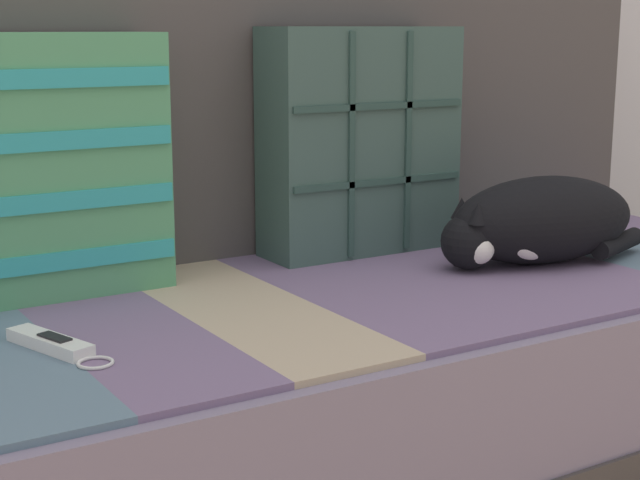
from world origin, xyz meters
The scene contains 6 objects.
couch centered at (0.00, 0.14, 0.18)m, with size 1.97×0.82×0.37m.
sofa_backrest centered at (0.00, 0.48, 0.66)m, with size 1.93×0.14×0.58m.
throw_pillow_quilted centered at (0.17, 0.33, 0.59)m, with size 0.39×0.14×0.43m.
throw_pillow_striped centered at (-0.45, 0.33, 0.59)m, with size 0.41×0.14×0.42m.
sleeping_cat centered at (0.39, 0.07, 0.45)m, with size 0.44×0.23×0.16m.
game_remote_near centered at (-0.52, 0.04, 0.38)m, with size 0.10×0.21×0.02m.
Camera 1 is at (-0.89, -1.23, 0.80)m, focal length 55.00 mm.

